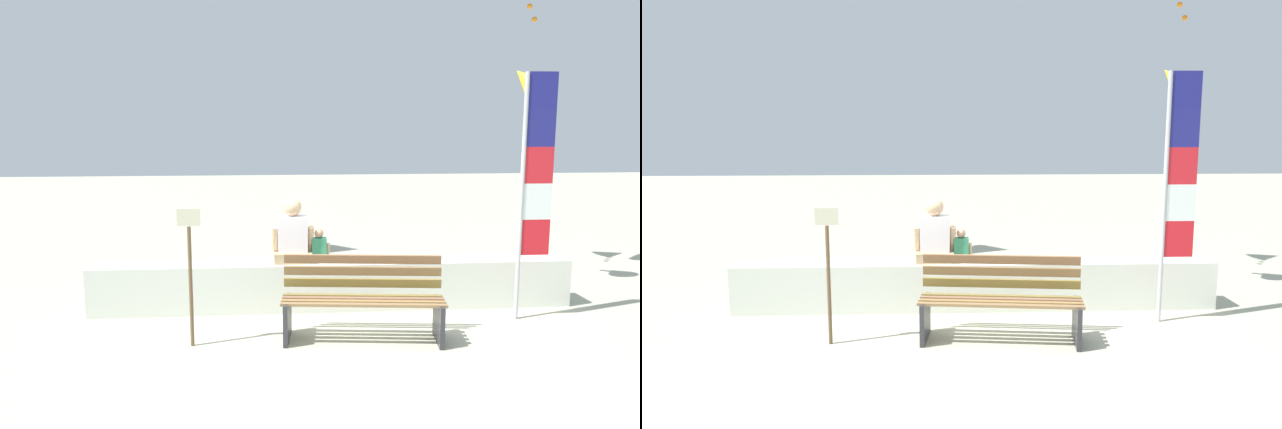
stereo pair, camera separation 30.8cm
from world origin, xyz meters
The scene contains 8 objects.
ground_plane centered at (0.00, 0.00, 0.00)m, with size 40.00×40.00×0.00m, color #B2B096.
seawall_ledge centered at (0.00, 0.94, 0.30)m, with size 6.04×0.48×0.60m, color silver.
park_bench centered at (0.20, -0.19, 0.42)m, with size 1.81×0.81×0.88m.
person_adult centered at (-0.52, 0.97, 0.92)m, with size 0.53×0.39×0.80m.
person_child centered at (-0.19, 0.97, 0.76)m, with size 0.27×0.20×0.41m.
flag_banner centered at (2.26, 0.30, 1.70)m, with size 0.39×0.05×2.92m.
kite_yellow centered at (2.77, 1.74, 2.89)m, with size 0.75×0.71×0.89m.
sign_post centered at (-1.64, -0.27, 0.86)m, with size 0.24×0.04×1.47m.
Camera 2 is at (-0.51, -6.55, 2.37)m, focal length 34.16 mm.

